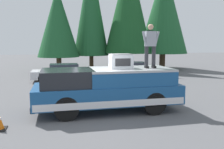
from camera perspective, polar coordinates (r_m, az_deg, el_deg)
name	(u,v)px	position (r m, az deg, el deg)	size (l,w,h in m)	color
ground_plane	(90,114)	(9.24, -5.07, -9.14)	(90.00, 90.00, 0.00)	#565659
pickup_truck	(107,89)	(9.41, -1.07, -3.33)	(2.01, 5.54, 1.65)	navy
compressor_unit	(121,61)	(9.36, 2.06, 3.12)	(0.65, 0.84, 0.56)	silver
person_on_truck_bed	(150,45)	(9.61, 8.95, 6.88)	(0.29, 0.72, 1.69)	#333338
parked_car_black	(132,70)	(18.30, 4.64, 1.08)	(1.64, 4.10, 1.16)	black
parked_car_silver	(63,72)	(17.07, -11.39, 0.48)	(1.64, 4.10, 1.16)	silver
conifer_far_left	(164,10)	(24.95, 11.97, 14.54)	(4.74, 4.74, 9.93)	#4C3826
conifer_left	(129,4)	(23.65, 3.88, 16.06)	(4.45, 4.45, 10.67)	#4C3826
conifer_center_left	(91,5)	(24.02, -4.98, 15.79)	(3.35, 3.35, 10.80)	#4C3826
conifer_center_right	(58,22)	(22.61, -12.54, 11.89)	(3.73, 3.73, 7.51)	#4C3826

